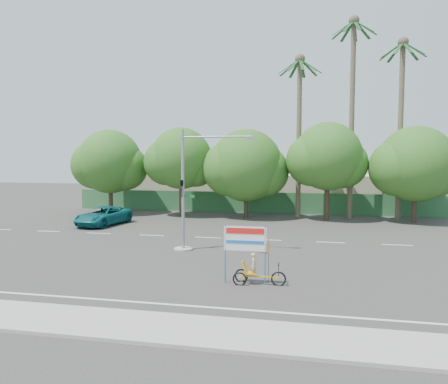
# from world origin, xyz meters

# --- Properties ---
(ground) EXTENTS (120.00, 120.00, 0.00)m
(ground) POSITION_xyz_m (0.00, 0.00, 0.00)
(ground) COLOR #33302D
(ground) RESTS_ON ground
(sidewalk_near) EXTENTS (50.00, 2.40, 0.12)m
(sidewalk_near) POSITION_xyz_m (0.00, -7.50, 0.06)
(sidewalk_near) COLOR gray
(sidewalk_near) RESTS_ON ground
(fence) EXTENTS (38.00, 0.08, 2.00)m
(fence) POSITION_xyz_m (0.00, 21.50, 1.00)
(fence) COLOR #336B3D
(fence) RESTS_ON ground
(building_left) EXTENTS (12.00, 8.00, 4.00)m
(building_left) POSITION_xyz_m (-10.00, 26.00, 2.00)
(building_left) COLOR beige
(building_left) RESTS_ON ground
(building_right) EXTENTS (14.00, 8.00, 3.60)m
(building_right) POSITION_xyz_m (8.00, 26.00, 1.80)
(building_right) COLOR beige
(building_right) RESTS_ON ground
(tree_far_left) EXTENTS (7.14, 6.00, 7.96)m
(tree_far_left) POSITION_xyz_m (-14.05, 18.00, 4.76)
(tree_far_left) COLOR #473828
(tree_far_left) RESTS_ON ground
(tree_left) EXTENTS (6.66, 5.60, 8.07)m
(tree_left) POSITION_xyz_m (-7.05, 18.00, 5.06)
(tree_left) COLOR #473828
(tree_left) RESTS_ON ground
(tree_center) EXTENTS (7.62, 6.40, 7.85)m
(tree_center) POSITION_xyz_m (-1.05, 18.00, 4.47)
(tree_center) COLOR #473828
(tree_center) RESTS_ON ground
(tree_right) EXTENTS (6.90, 5.80, 8.36)m
(tree_right) POSITION_xyz_m (5.95, 18.00, 5.24)
(tree_right) COLOR #473828
(tree_right) RESTS_ON ground
(tree_far_right) EXTENTS (7.38, 6.20, 7.94)m
(tree_far_right) POSITION_xyz_m (12.95, 18.00, 4.64)
(tree_far_right) COLOR #473828
(tree_far_right) RESTS_ON ground
(palm_tall) EXTENTS (3.73, 3.79, 17.45)m
(palm_tall) POSITION_xyz_m (8.00, 19.50, 10.46)
(palm_tall) COLOR #70604C
(palm_tall) RESTS_ON ground
(palm_mid) EXTENTS (3.73, 3.79, 15.45)m
(palm_mid) POSITION_xyz_m (12.00, 19.50, 9.40)
(palm_mid) COLOR #70604C
(palm_mid) RESTS_ON ground
(palm_short) EXTENTS (3.73, 3.79, 14.45)m
(palm_short) POSITION_xyz_m (3.50, 19.50, 8.86)
(palm_short) COLOR #70604C
(palm_short) RESTS_ON ground
(traffic_signal) EXTENTS (4.72, 1.10, 7.00)m
(traffic_signal) POSITION_xyz_m (-2.20, 3.98, 2.92)
(traffic_signal) COLOR gray
(traffic_signal) RESTS_ON ground
(trike_billboard) EXTENTS (2.66, 0.62, 2.62)m
(trike_billboard) POSITION_xyz_m (2.36, -2.02, 1.05)
(trike_billboard) COLOR black
(trike_billboard) RESTS_ON ground
(pickup_truck) EXTENTS (3.26, 5.61, 1.47)m
(pickup_truck) POSITION_xyz_m (-11.45, 11.53, 0.73)
(pickup_truck) COLOR #0E5E64
(pickup_truck) RESTS_ON ground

